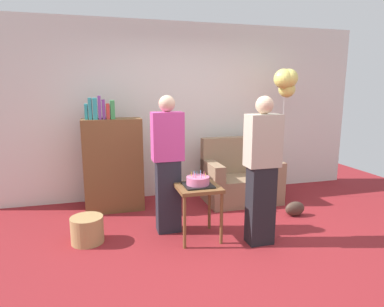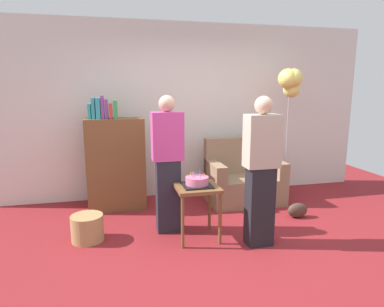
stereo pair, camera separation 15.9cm
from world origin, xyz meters
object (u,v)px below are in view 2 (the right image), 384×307
bookshelf (116,162)px  birthday_cake (197,182)px  wicker_basket (87,228)px  handbag (297,210)px  couch (243,179)px  side_table (197,194)px  person_blowing_candles (168,164)px  balloon_bunch (291,81)px  person_holding_cake (261,171)px

bookshelf → birthday_cake: size_ratio=5.03×
wicker_basket → handbag: (2.69, 0.08, -0.05)m
bookshelf → birthday_cake: bookshelf is taller
couch → wicker_basket: size_ratio=3.06×
couch → side_table: 1.49m
bookshelf → wicker_basket: bearing=-109.2°
person_blowing_candles → wicker_basket: person_blowing_candles is taller
bookshelf → handbag: bookshelf is taller
side_table → wicker_basket: size_ratio=1.74×
birthday_cake → side_table: bearing=89.1°
side_table → wicker_basket: bearing=170.0°
side_table → handbag: (1.46, 0.29, -0.43)m
couch → person_blowing_candles: person_blowing_candles is taller
birthday_cake → balloon_bunch: bearing=32.0°
person_blowing_candles → balloon_bunch: balloon_bunch is taller
couch → side_table: bearing=-132.5°
bookshelf → person_holding_cake: person_holding_cake is taller
bookshelf → handbag: size_ratio=5.74×
bookshelf → side_table: size_ratio=2.57×
person_blowing_candles → side_table: bearing=-49.6°
birthday_cake → balloon_bunch: (1.68, 1.05, 1.13)m
birthday_cake → person_holding_cake: size_ratio=0.20×
person_blowing_candles → balloon_bunch: size_ratio=0.82×
side_table → person_holding_cake: person_holding_cake is taller
handbag → birthday_cake: bearing=-168.6°
person_blowing_candles → person_holding_cake: 1.09m
person_holding_cake → bookshelf: bearing=-59.4°
birthday_cake → handbag: bearing=11.4°
side_table → balloon_bunch: (1.68, 1.05, 1.28)m
birthday_cake → wicker_basket: (-1.23, 0.22, -0.53)m
bookshelf → person_holding_cake: 2.14m
handbag → balloon_bunch: (0.22, 0.76, 1.71)m
couch → person_holding_cake: person_holding_cake is taller
person_blowing_candles → person_holding_cake: (0.92, -0.58, 0.00)m
bookshelf → side_table: (0.88, -1.20, -0.16)m
wicker_basket → balloon_bunch: 3.45m
couch → bookshelf: (-1.89, 0.11, 0.35)m
wicker_basket → handbag: 2.69m
wicker_basket → balloon_bunch: size_ratio=0.18×
person_holding_cake → wicker_basket: person_holding_cake is taller
couch → handbag: 0.95m
balloon_bunch → wicker_basket: bearing=-164.0°
person_blowing_candles → couch: bearing=27.6°
side_table → wicker_basket: 1.30m
couch → wicker_basket: bearing=-158.5°
couch → person_blowing_candles: 1.60m
balloon_bunch → handbag: bearing=-106.1°
person_blowing_candles → balloon_bunch: bearing=16.8°
person_blowing_candles → handbag: size_ratio=5.82×
birthday_cake → person_holding_cake: person_holding_cake is taller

